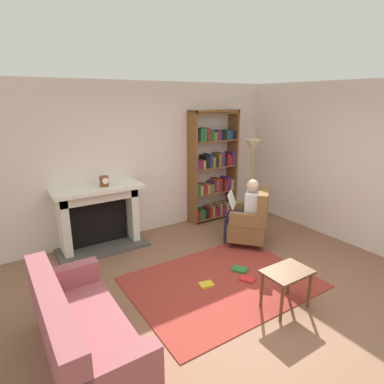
{
  "coord_description": "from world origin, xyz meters",
  "views": [
    {
      "loc": [
        -2.42,
        -2.69,
        2.42
      ],
      "look_at": [
        0.1,
        1.2,
        1.05
      ],
      "focal_mm": 29.93,
      "sensor_mm": 36.0,
      "label": 1
    }
  ],
  "objects_px": {
    "bookshelf": "(213,169)",
    "side_table": "(287,277)",
    "fireplace": "(98,215)",
    "floor_lamp": "(252,153)",
    "mantel_clock": "(104,181)",
    "seated_reader": "(245,209)",
    "armchair_reading": "(252,221)",
    "sofa_floral": "(81,336)"
  },
  "relations": [
    {
      "from": "floor_lamp",
      "to": "sofa_floral",
      "type": "bearing_deg",
      "value": -153.38
    },
    {
      "from": "fireplace",
      "to": "floor_lamp",
      "type": "distance_m",
      "value": 3.1
    },
    {
      "from": "bookshelf",
      "to": "fireplace",
      "type": "bearing_deg",
      "value": -179.17
    },
    {
      "from": "seated_reader",
      "to": "floor_lamp",
      "type": "height_order",
      "value": "floor_lamp"
    },
    {
      "from": "armchair_reading",
      "to": "bookshelf",
      "type": "bearing_deg",
      "value": -139.1
    },
    {
      "from": "bookshelf",
      "to": "floor_lamp",
      "type": "bearing_deg",
      "value": -39.13
    },
    {
      "from": "seated_reader",
      "to": "sofa_floral",
      "type": "bearing_deg",
      "value": -20.57
    },
    {
      "from": "floor_lamp",
      "to": "bookshelf",
      "type": "bearing_deg",
      "value": 140.87
    },
    {
      "from": "armchair_reading",
      "to": "seated_reader",
      "type": "relative_size",
      "value": 0.85
    },
    {
      "from": "armchair_reading",
      "to": "floor_lamp",
      "type": "relative_size",
      "value": 0.59
    },
    {
      "from": "seated_reader",
      "to": "bookshelf",
      "type": "bearing_deg",
      "value": -143.08
    },
    {
      "from": "fireplace",
      "to": "mantel_clock",
      "type": "relative_size",
      "value": 8.67
    },
    {
      "from": "fireplace",
      "to": "mantel_clock",
      "type": "distance_m",
      "value": 0.6
    },
    {
      "from": "bookshelf",
      "to": "side_table",
      "type": "xyz_separation_m",
      "value": [
        -1.04,
        -2.86,
        -0.64
      ]
    },
    {
      "from": "mantel_clock",
      "to": "bookshelf",
      "type": "relative_size",
      "value": 0.08
    },
    {
      "from": "sofa_floral",
      "to": "side_table",
      "type": "xyz_separation_m",
      "value": [
        2.26,
        -0.44,
        0.09
      ]
    },
    {
      "from": "bookshelf",
      "to": "sofa_floral",
      "type": "distance_m",
      "value": 4.15
    },
    {
      "from": "bookshelf",
      "to": "armchair_reading",
      "type": "xyz_separation_m",
      "value": [
        -0.18,
        -1.34,
        -0.62
      ]
    },
    {
      "from": "fireplace",
      "to": "side_table",
      "type": "xyz_separation_m",
      "value": [
        1.33,
        -2.82,
        -0.16
      ]
    },
    {
      "from": "sofa_floral",
      "to": "floor_lamp",
      "type": "distance_m",
      "value": 4.47
    },
    {
      "from": "armchair_reading",
      "to": "floor_lamp",
      "type": "distance_m",
      "value": 1.51
    },
    {
      "from": "sofa_floral",
      "to": "floor_lamp",
      "type": "bearing_deg",
      "value": -63.59
    },
    {
      "from": "side_table",
      "to": "floor_lamp",
      "type": "xyz_separation_m",
      "value": [
        1.62,
        2.38,
        0.98
      ]
    },
    {
      "from": "armchair_reading",
      "to": "side_table",
      "type": "xyz_separation_m",
      "value": [
        -0.86,
        -1.51,
        -0.02
      ]
    },
    {
      "from": "floor_lamp",
      "to": "side_table",
      "type": "bearing_deg",
      "value": -124.3
    },
    {
      "from": "fireplace",
      "to": "floor_lamp",
      "type": "xyz_separation_m",
      "value": [
        2.96,
        -0.44,
        0.82
      ]
    },
    {
      "from": "sofa_floral",
      "to": "armchair_reading",
      "type": "bearing_deg",
      "value": -71.12
    },
    {
      "from": "side_table",
      "to": "floor_lamp",
      "type": "height_order",
      "value": "floor_lamp"
    },
    {
      "from": "armchair_reading",
      "to": "side_table",
      "type": "height_order",
      "value": "armchair_reading"
    },
    {
      "from": "fireplace",
      "to": "bookshelf",
      "type": "xyz_separation_m",
      "value": [
        2.37,
        0.03,
        0.48
      ]
    },
    {
      "from": "bookshelf",
      "to": "seated_reader",
      "type": "distance_m",
      "value": 1.35
    },
    {
      "from": "mantel_clock",
      "to": "sofa_floral",
      "type": "xyz_separation_m",
      "value": [
        -1.03,
        -2.28,
        -0.82
      ]
    },
    {
      "from": "bookshelf",
      "to": "armchair_reading",
      "type": "distance_m",
      "value": 1.49
    },
    {
      "from": "floor_lamp",
      "to": "seated_reader",
      "type": "bearing_deg",
      "value": -137.27
    },
    {
      "from": "mantel_clock",
      "to": "seated_reader",
      "type": "distance_m",
      "value": 2.36
    },
    {
      "from": "floor_lamp",
      "to": "fireplace",
      "type": "bearing_deg",
      "value": 171.48
    },
    {
      "from": "bookshelf",
      "to": "armchair_reading",
      "type": "height_order",
      "value": "bookshelf"
    },
    {
      "from": "side_table",
      "to": "seated_reader",
      "type": "bearing_deg",
      "value": 64.01
    },
    {
      "from": "mantel_clock",
      "to": "bookshelf",
      "type": "bearing_deg",
      "value": 3.43
    },
    {
      "from": "mantel_clock",
      "to": "floor_lamp",
      "type": "distance_m",
      "value": 2.88
    },
    {
      "from": "mantel_clock",
      "to": "seated_reader",
      "type": "xyz_separation_m",
      "value": [
        2.01,
        -1.12,
        -0.52
      ]
    },
    {
      "from": "mantel_clock",
      "to": "bookshelf",
      "type": "xyz_separation_m",
      "value": [
        2.26,
        0.14,
        -0.1
      ]
    }
  ]
}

